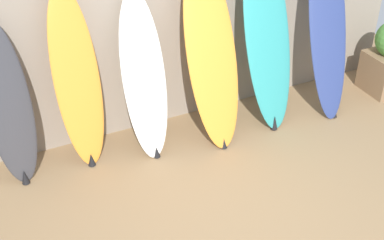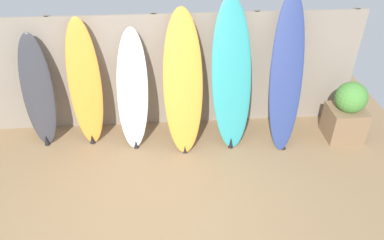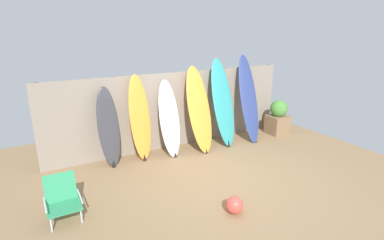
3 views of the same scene
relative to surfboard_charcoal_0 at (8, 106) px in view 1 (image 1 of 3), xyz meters
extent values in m
plane|color=#8E704C|center=(1.69, -1.69, -0.82)|extent=(7.68, 7.68, 0.00)
cube|color=gray|center=(1.69, 0.31, 0.08)|extent=(6.08, 0.04, 1.80)
cylinder|color=slate|center=(0.25, 0.35, 0.08)|extent=(0.10, 0.10, 1.80)
cylinder|color=slate|center=(1.69, 0.35, 0.08)|extent=(0.10, 0.10, 1.80)
cylinder|color=slate|center=(3.13, 0.35, 0.08)|extent=(0.10, 0.10, 1.80)
cylinder|color=slate|center=(4.57, 0.35, 0.08)|extent=(0.10, 0.10, 1.80)
ellipsoid|color=#38383D|center=(0.00, 0.00, 0.01)|extent=(0.46, 0.43, 1.66)
cone|color=black|center=(0.00, -0.17, -0.73)|extent=(0.08, 0.08, 0.15)
ellipsoid|color=orange|center=(0.68, 0.00, 0.11)|extent=(0.48, 0.43, 1.85)
cone|color=black|center=(0.68, -0.18, -0.74)|extent=(0.08, 0.08, 0.14)
ellipsoid|color=white|center=(1.34, -0.07, 0.02)|extent=(0.51, 0.67, 1.68)
cone|color=black|center=(1.34, -0.33, -0.75)|extent=(0.08, 0.08, 0.12)
ellipsoid|color=orange|center=(2.06, -0.16, 0.16)|extent=(0.56, 0.78, 1.95)
cone|color=black|center=(2.06, -0.49, -0.75)|extent=(0.08, 0.08, 0.12)
ellipsoid|color=teal|center=(2.74, -0.14, 0.23)|extent=(0.62, 0.73, 2.10)
cone|color=black|center=(2.74, -0.43, -0.72)|extent=(0.08, 0.08, 0.17)
ellipsoid|color=navy|center=(3.51, -0.16, 0.25)|extent=(0.57, 0.90, 2.14)
cone|color=black|center=(3.51, -0.52, -0.75)|extent=(0.08, 0.08, 0.12)
camera|label=1|loc=(-0.23, -4.53, 2.70)|focal=50.00mm
camera|label=2|loc=(1.86, -4.73, 2.70)|focal=35.00mm
camera|label=3|loc=(-1.36, -5.89, 1.95)|focal=28.00mm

